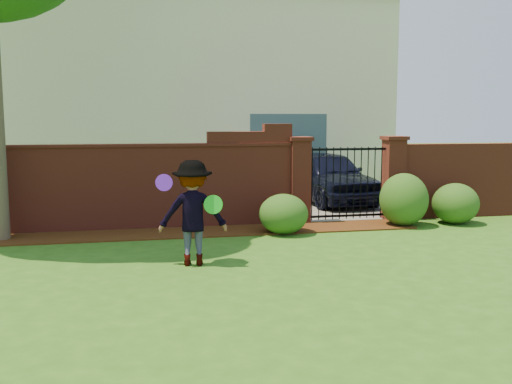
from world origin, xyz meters
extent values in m
cube|color=#295615|center=(0.00, 0.00, -0.01)|extent=(80.00, 80.00, 0.01)
cube|color=#351B09|center=(-0.95, 3.34, 0.01)|extent=(11.10, 1.08, 0.03)
cube|color=maroon|center=(-2.15, 4.00, 0.85)|extent=(8.70, 0.25, 1.70)
cube|color=maroon|center=(1.30, 4.00, 1.85)|extent=(1.80, 0.25, 0.30)
cube|color=maroon|center=(1.90, 4.00, 2.08)|extent=(0.60, 0.25, 0.16)
cube|color=maroon|center=(-2.15, 4.00, 1.73)|extent=(8.70, 0.31, 0.06)
cube|color=maroon|center=(6.60, 4.00, 0.85)|extent=(4.00, 0.25, 1.70)
cube|color=maroon|center=(2.40, 4.00, 0.90)|extent=(0.42, 0.42, 1.80)
cube|color=maroon|center=(2.40, 4.00, 1.84)|extent=(0.50, 0.50, 0.08)
cube|color=maroon|center=(4.60, 4.00, 0.90)|extent=(0.42, 0.42, 1.80)
cube|color=maroon|center=(4.60, 4.00, 1.84)|extent=(0.50, 0.50, 0.08)
cylinder|color=black|center=(2.69, 4.00, 0.85)|extent=(0.02, 0.02, 1.60)
cylinder|color=black|center=(2.85, 4.00, 0.85)|extent=(0.02, 0.02, 1.60)
cylinder|color=black|center=(3.01, 4.00, 0.85)|extent=(0.02, 0.02, 1.60)
cylinder|color=black|center=(3.18, 4.00, 0.85)|extent=(0.02, 0.02, 1.60)
cylinder|color=black|center=(3.34, 4.00, 0.85)|extent=(0.02, 0.02, 1.60)
cylinder|color=black|center=(3.50, 4.00, 0.85)|extent=(0.02, 0.02, 1.60)
cylinder|color=black|center=(3.66, 4.00, 0.85)|extent=(0.02, 0.02, 1.60)
cylinder|color=black|center=(3.82, 4.00, 0.85)|extent=(0.02, 0.02, 1.60)
cylinder|color=black|center=(3.99, 4.00, 0.85)|extent=(0.02, 0.02, 1.60)
cylinder|color=black|center=(4.15, 4.00, 0.85)|extent=(0.02, 0.02, 1.60)
cylinder|color=black|center=(4.31, 4.00, 0.85)|extent=(0.02, 0.02, 1.60)
cube|color=black|center=(3.50, 4.00, 0.12)|extent=(1.78, 0.03, 0.05)
cube|color=black|center=(3.50, 4.00, 1.60)|extent=(1.78, 0.03, 0.05)
cube|color=slate|center=(3.50, 8.00, 0.01)|extent=(3.20, 8.00, 0.01)
cube|color=beige|center=(1.00, 12.00, 3.00)|extent=(12.00, 6.00, 6.00)
cube|color=#384C5B|center=(3.50, 9.05, 1.20)|extent=(2.40, 0.12, 2.40)
cube|color=#3F332D|center=(1.00, 12.00, 6.15)|extent=(12.40, 6.40, 0.30)
imported|color=black|center=(4.04, 6.66, 0.70)|extent=(2.11, 4.29, 1.41)
ellipsoid|color=#1A4815|center=(1.76, 2.89, 0.40)|extent=(0.98, 0.98, 0.80)
ellipsoid|color=#1A4815|center=(4.47, 3.19, 0.56)|extent=(1.02, 1.02, 1.13)
ellipsoid|color=#1A4815|center=(5.69, 3.20, 0.44)|extent=(0.99, 0.99, 0.88)
imported|color=gray|center=(-0.23, 0.83, 0.82)|extent=(1.12, 0.72, 1.64)
cylinder|color=#6A20CD|center=(-0.66, 0.72, 1.32)|extent=(0.27, 0.10, 0.26)
cylinder|color=#17AF1B|center=(0.07, 0.61, 0.98)|extent=(0.30, 0.16, 0.29)
camera|label=1|loc=(-1.06, -7.98, 2.29)|focal=40.40mm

